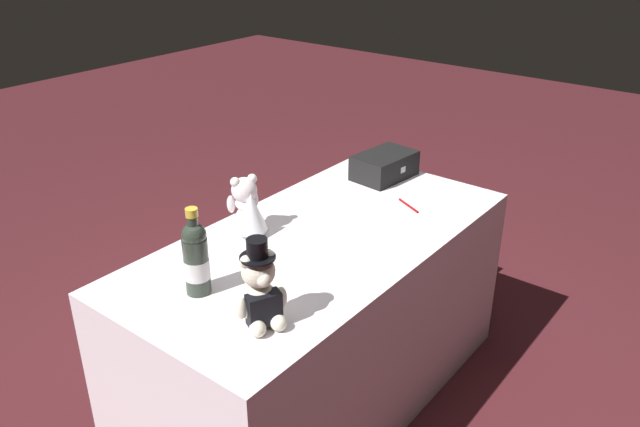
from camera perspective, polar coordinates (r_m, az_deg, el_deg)
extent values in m
plane|color=#47191E|center=(2.88, 0.00, -15.66)|extent=(12.00, 12.00, 0.00)
cube|color=white|center=(2.64, 0.00, -9.44)|extent=(1.64, 0.81, 0.76)
ellipsoid|color=silver|center=(1.94, -5.39, -7.95)|extent=(0.12, 0.11, 0.14)
cube|color=black|center=(1.92, -5.02, -8.46)|extent=(0.11, 0.09, 0.10)
sphere|color=silver|center=(1.88, -5.53, -5.14)|extent=(0.10, 0.10, 0.10)
sphere|color=silver|center=(1.85, -5.03, -5.93)|extent=(0.04, 0.04, 0.04)
sphere|color=silver|center=(1.85, -6.62, -4.30)|extent=(0.04, 0.04, 0.04)
sphere|color=silver|center=(1.87, -4.57, -3.83)|extent=(0.04, 0.04, 0.04)
ellipsoid|color=silver|center=(1.91, -7.04, -8.38)|extent=(0.04, 0.04, 0.07)
ellipsoid|color=silver|center=(1.94, -3.48, -7.48)|extent=(0.04, 0.04, 0.07)
sphere|color=silver|center=(1.91, -5.57, -10.21)|extent=(0.05, 0.05, 0.05)
sphere|color=silver|center=(1.93, -3.70, -9.72)|extent=(0.05, 0.05, 0.05)
cylinder|color=black|center=(1.86, -5.59, -3.90)|extent=(0.11, 0.11, 0.01)
cylinder|color=black|center=(1.84, -5.64, -3.07)|extent=(0.06, 0.06, 0.06)
cone|color=white|center=(2.48, -6.65, -0.16)|extent=(0.18, 0.18, 0.13)
ellipsoid|color=white|center=(2.46, -6.72, 0.98)|extent=(0.08, 0.07, 0.06)
sphere|color=silver|center=(2.43, -6.78, 2.10)|extent=(0.10, 0.10, 0.10)
sphere|color=silver|center=(2.47, -7.15, 2.31)|extent=(0.04, 0.04, 0.04)
sphere|color=silver|center=(2.43, -6.07, 3.11)|extent=(0.04, 0.04, 0.04)
sphere|color=silver|center=(2.41, -7.59, 2.79)|extent=(0.04, 0.04, 0.04)
ellipsoid|color=silver|center=(2.49, -5.88, 1.28)|extent=(0.03, 0.03, 0.07)
ellipsoid|color=silver|center=(2.46, -7.95, 0.83)|extent=(0.03, 0.03, 0.07)
cone|color=white|center=(2.42, -6.20, 0.22)|extent=(0.18, 0.19, 0.17)
cylinder|color=#2C362C|center=(2.10, -10.94, -4.61)|extent=(0.08, 0.08, 0.20)
sphere|color=#2C362C|center=(2.04, -11.20, -1.90)|extent=(0.08, 0.08, 0.08)
cylinder|color=#2C362C|center=(2.02, -11.32, -0.67)|extent=(0.03, 0.03, 0.08)
cylinder|color=gold|center=(2.01, -11.39, 0.09)|extent=(0.04, 0.04, 0.03)
cylinder|color=silver|center=(2.10, -10.92, -4.83)|extent=(0.08, 0.08, 0.07)
cylinder|color=maroon|center=(2.71, 7.90, 0.70)|extent=(0.07, 0.13, 0.01)
cone|color=silver|center=(2.76, 7.11, 1.27)|extent=(0.01, 0.02, 0.01)
cube|color=black|center=(2.97, 5.76, 4.28)|extent=(0.31, 0.22, 0.11)
cube|color=#B7B7BF|center=(2.94, 7.37, 3.91)|extent=(0.04, 0.01, 0.03)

